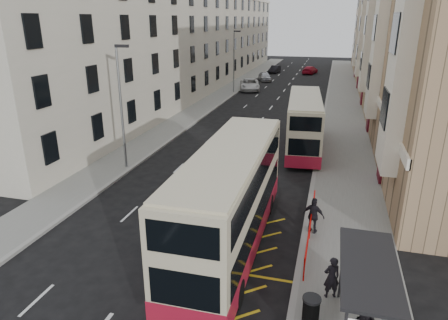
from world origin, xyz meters
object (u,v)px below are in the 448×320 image
(street_lamp_near, at_px, (121,101))
(street_lamp_far, at_px, (234,58))
(white_van, at_px, (250,85))
(double_decker_rear, at_px, (304,123))
(car_silver, at_px, (265,76))
(double_decker_front, at_px, (230,199))
(pedestrian_near, at_px, (332,277))
(car_red, at_px, (310,70))
(pedestrian_far, at_px, (314,216))
(car_dark, at_px, (275,69))
(bus_shelter, at_px, (373,295))
(litter_bin, at_px, (311,310))

(street_lamp_near, height_order, street_lamp_far, same)
(street_lamp_far, relative_size, white_van, 1.40)
(double_decker_rear, bearing_deg, street_lamp_far, 111.43)
(double_decker_rear, distance_m, car_silver, 36.03)
(double_decker_front, xyz_separation_m, double_decker_rear, (1.89, 15.14, -0.24))
(pedestrian_near, distance_m, car_red, 63.44)
(street_lamp_near, relative_size, car_red, 1.67)
(car_red, bearing_deg, pedestrian_far, 106.35)
(car_dark, bearing_deg, bus_shelter, -71.90)
(white_van, xyz_separation_m, car_red, (7.00, 20.22, -0.10))
(street_lamp_near, bearing_deg, double_decker_rear, 33.80)
(litter_bin, xyz_separation_m, car_silver, (-10.93, 54.02, 0.04))
(double_decker_front, bearing_deg, car_silver, 97.46)
(double_decker_front, height_order, pedestrian_far, double_decker_front)
(bus_shelter, distance_m, white_van, 47.13)
(street_lamp_near, height_order, pedestrian_far, street_lamp_near)
(street_lamp_far, bearing_deg, double_decker_front, -76.24)
(street_lamp_near, relative_size, street_lamp_far, 1.00)
(street_lamp_far, distance_m, pedestrian_near, 42.57)
(bus_shelter, bearing_deg, litter_bin, 158.63)
(pedestrian_far, bearing_deg, double_decker_rear, -67.30)
(double_decker_front, xyz_separation_m, pedestrian_near, (4.37, -2.48, -1.38))
(street_lamp_far, bearing_deg, car_dark, 84.55)
(street_lamp_far, xyz_separation_m, car_red, (8.58, 23.07, -3.94))
(double_decker_front, distance_m, car_dark, 60.90)
(double_decker_rear, bearing_deg, pedestrian_near, -86.80)
(double_decker_rear, xyz_separation_m, car_silver, (-9.05, 34.84, -1.40))
(street_lamp_far, bearing_deg, car_red, 69.61)
(double_decker_rear, relative_size, white_van, 1.84)
(litter_bin, distance_m, pedestrian_near, 1.70)
(pedestrian_near, bearing_deg, pedestrian_far, -101.97)
(pedestrian_far, relative_size, car_red, 0.37)
(double_decker_rear, relative_size, litter_bin, 10.42)
(litter_bin, height_order, car_silver, car_silver)
(double_decker_rear, xyz_separation_m, white_van, (-9.55, 25.41, -1.31))
(bus_shelter, distance_m, car_red, 65.76)
(street_lamp_near, distance_m, car_red, 53.90)
(street_lamp_far, xyz_separation_m, litter_bin, (13.00, -41.73, -3.96))
(bus_shelter, relative_size, pedestrian_far, 2.43)
(bus_shelter, xyz_separation_m, white_van, (-13.12, 45.24, -1.34))
(car_dark, bearing_deg, double_decker_front, -76.12)
(pedestrian_far, xyz_separation_m, white_van, (-11.13, 38.51, -0.23))
(street_lamp_near, height_order, double_decker_rear, street_lamp_near)
(white_van, xyz_separation_m, car_silver, (0.50, 9.44, -0.09))
(pedestrian_near, distance_m, pedestrian_far, 4.60)
(bus_shelter, relative_size, car_silver, 1.02)
(street_lamp_near, bearing_deg, litter_bin, -42.06)
(car_red, bearing_deg, litter_bin, 106.24)
(double_decker_front, bearing_deg, street_lamp_far, 103.07)
(car_silver, bearing_deg, car_red, 39.27)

